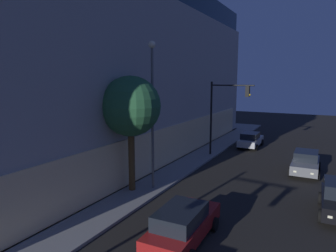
# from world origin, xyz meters

# --- Properties ---
(modern_building) EXTENTS (38.28, 24.85, 15.41)m
(modern_building) POSITION_xyz_m (16.15, 20.28, 7.64)
(modern_building) COLOR #4C4C51
(modern_building) RESTS_ON ground
(traffic_light_far_corner) EXTENTS (0.32, 3.83, 6.57)m
(traffic_light_far_corner) POSITION_xyz_m (19.59, 5.03, 4.53)
(traffic_light_far_corner) COLOR black
(traffic_light_far_corner) RESTS_ON sidewalk_corner
(street_lamp_sidewalk) EXTENTS (0.44, 0.44, 9.00)m
(street_lamp_sidewalk) POSITION_xyz_m (9.64, 6.34, 5.71)
(street_lamp_sidewalk) COLOR #5C5C5C
(street_lamp_sidewalk) RESTS_ON sidewalk_corner
(sidewalk_tree) EXTENTS (3.61, 3.61, 6.99)m
(sidewalk_tree) POSITION_xyz_m (8.74, 7.32, 5.29)
(sidewalk_tree) COLOR brown
(sidewalk_tree) RESTS_ON sidewalk_corner
(car_red) EXTENTS (4.83, 2.11, 1.62)m
(car_red) POSITION_xyz_m (4.92, 2.05, 0.83)
(car_red) COLOR maroon
(car_red) RESTS_ON ground
(car_grey) EXTENTS (4.28, 2.05, 1.62)m
(car_grey) POSITION_xyz_m (17.90, -1.89, 0.83)
(car_grey) COLOR slate
(car_grey) RESTS_ON ground
(car_silver) EXTENTS (4.48, 1.98, 1.54)m
(car_silver) POSITION_xyz_m (24.82, 3.70, 0.78)
(car_silver) COLOR #B7BABF
(car_silver) RESTS_ON ground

